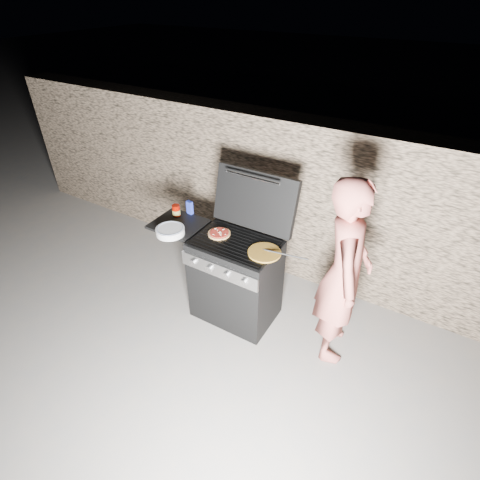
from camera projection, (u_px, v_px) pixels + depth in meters
The scene contains 10 objects.
ground at pixel (236, 312), 3.97m from camera, with size 50.00×50.00×0.00m, color slate.
stone_wall at pixel (284, 197), 4.20m from camera, with size 8.00×0.35×1.80m, color #8F755B.
gas_grill at pixel (215, 271), 3.81m from camera, with size 1.34×0.79×0.91m, color black, non-canonical shape.
pizza_topped at pixel (219, 233), 3.55m from camera, with size 0.21×0.21×0.02m, color #AE7C42, non-canonical shape.
pizza_plain at pixel (264, 252), 3.30m from camera, with size 0.30×0.30×0.02m, color gold.
sauce_jar at pixel (176, 210), 3.82m from camera, with size 0.08×0.08×0.12m, color #750900.
blue_carton at pixel (190, 207), 3.85m from camera, with size 0.07×0.04×0.14m, color #1B2C9C.
plate_stack at pixel (170, 231), 3.56m from camera, with size 0.27×0.27×0.06m, color silver.
person at pixel (344, 274), 3.12m from camera, with size 0.64×0.42×1.76m, color #B65B51.
tongs at pixel (282, 253), 3.22m from camera, with size 0.01×0.01×0.49m, color black.
Camera 1 is at (1.49, -2.41, 2.88)m, focal length 28.00 mm.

